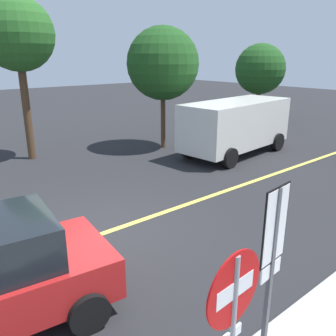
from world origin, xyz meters
The scene contains 8 objects.
ground_plane centered at (0.00, 0.00, 0.00)m, with size 80.00×80.00×0.00m, color #262628.
lane_marking_centre centered at (3.00, 0.00, 0.01)m, with size 28.00×0.16×0.01m, color #E0D14C.
stop_sign centered at (-1.29, -4.93, 1.60)m, with size 0.76×0.07×2.34m.
speed_limit_sign centered at (-0.07, -4.51, 1.76)m, with size 0.54×0.07×2.52m.
white_van centered at (7.79, 2.66, 1.27)m, with size 5.38×2.68×2.20m.
tree_left_verge centered at (6.18, 5.42, 3.62)m, with size 3.05×3.05×5.16m.
tree_centre_verge centered at (0.99, 7.38, 4.65)m, with size 2.68×2.68×6.04m.
tree_right_verge centered at (14.63, 6.68, 3.18)m, with size 2.95×2.95×4.67m.
Camera 1 is at (-3.44, -6.60, 3.94)m, focal length 37.58 mm.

